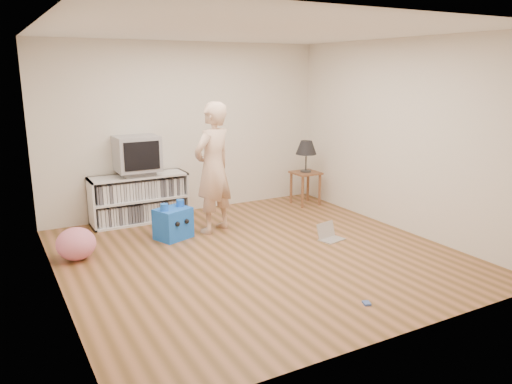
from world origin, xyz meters
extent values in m
plane|color=brown|center=(0.00, 0.00, 0.00)|extent=(4.50, 4.50, 0.00)
cube|color=silver|center=(0.00, 2.25, 1.30)|extent=(4.50, 0.02, 2.60)
cube|color=silver|center=(0.00, -2.25, 1.30)|extent=(4.50, 0.02, 2.60)
cube|color=silver|center=(-2.25, 0.00, 1.30)|extent=(0.02, 4.50, 2.60)
cube|color=silver|center=(2.25, 0.00, 1.30)|extent=(0.02, 4.50, 2.60)
cube|color=white|center=(0.00, 0.00, 2.60)|extent=(4.50, 4.50, 0.01)
cube|color=white|center=(-0.86, 2.23, 0.35)|extent=(1.40, 0.03, 0.70)
cube|color=white|center=(-1.54, 2.02, 0.35)|extent=(0.03, 0.45, 0.70)
cube|color=white|center=(-0.17, 2.02, 0.35)|extent=(0.03, 0.45, 0.70)
cube|color=white|center=(-0.86, 2.02, 0.01)|extent=(1.40, 0.45, 0.03)
cube|color=white|center=(-0.86, 2.02, 0.35)|extent=(1.34, 0.45, 0.03)
cube|color=white|center=(-0.86, 2.02, 0.68)|extent=(1.40, 0.45, 0.03)
cube|color=silver|center=(-0.86, 2.02, 0.35)|extent=(1.26, 0.36, 0.64)
cube|color=gray|center=(-0.86, 2.02, 0.73)|extent=(0.45, 0.35, 0.07)
cube|color=#99999E|center=(-0.86, 2.02, 1.02)|extent=(0.60, 0.52, 0.50)
cube|color=black|center=(-0.86, 1.75, 1.02)|extent=(0.50, 0.01, 0.40)
cylinder|color=brown|center=(1.66, 1.48, 0.26)|extent=(0.04, 0.04, 0.52)
cylinder|color=brown|center=(2.00, 1.48, 0.26)|extent=(0.04, 0.04, 0.52)
cylinder|color=brown|center=(1.66, 1.82, 0.26)|extent=(0.04, 0.04, 0.52)
cylinder|color=brown|center=(2.00, 1.82, 0.26)|extent=(0.04, 0.04, 0.52)
cube|color=brown|center=(1.83, 1.65, 0.54)|extent=(0.42, 0.42, 0.03)
cylinder|color=#333333|center=(1.83, 1.65, 0.56)|extent=(0.18, 0.18, 0.02)
cylinder|color=#333333|center=(1.83, 1.65, 0.74)|extent=(0.02, 0.02, 0.32)
imported|color=beige|center=(-0.08, 1.08, 0.89)|extent=(0.77, 0.66, 1.78)
cube|color=silver|center=(1.11, -0.03, 0.01)|extent=(0.36, 0.28, 0.01)
cube|color=silver|center=(1.09, 0.08, 0.11)|extent=(0.32, 0.13, 0.21)
cube|color=black|center=(1.09, 0.08, 0.11)|extent=(0.28, 0.11, 0.17)
cube|color=#3F5CA8|center=(0.27, -1.67, 0.01)|extent=(0.09, 0.11, 0.02)
cube|color=blue|center=(-0.69, 1.06, 0.21)|extent=(0.53, 0.48, 0.41)
cylinder|color=blue|center=(-0.82, 1.01, 0.46)|extent=(0.10, 0.10, 0.09)
cylinder|color=blue|center=(-0.56, 1.11, 0.46)|extent=(0.10, 0.10, 0.09)
sphere|color=black|center=(-0.70, 0.87, 0.25)|extent=(0.07, 0.07, 0.07)
sphere|color=black|center=(-0.55, 0.92, 0.25)|extent=(0.07, 0.07, 0.07)
ellipsoid|color=#D9718D|center=(-1.95, 0.88, 0.19)|extent=(0.47, 0.47, 0.39)
camera|label=1|loc=(-2.78, -5.00, 2.18)|focal=35.00mm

